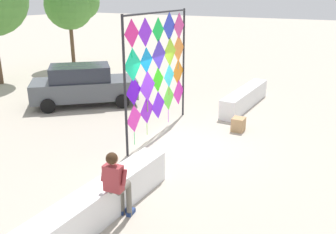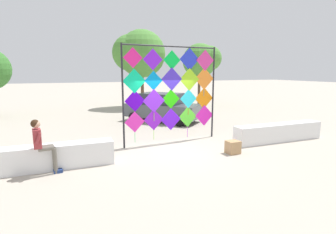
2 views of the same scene
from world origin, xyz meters
name	(u,v)px [view 1 (image 1 of 2)]	position (x,y,z in m)	size (l,w,h in m)	color
ground	(189,142)	(0.00, 0.00, 0.00)	(120.00, 120.00, 0.00)	#ADA393
plaza_ledge_left	(101,202)	(-4.40, -0.28, 0.36)	(4.05, 0.58, 0.73)	white
plaza_ledge_right	(245,98)	(4.40, -0.28, 0.36)	(4.05, 0.58, 0.73)	white
kite_display_rack	(159,65)	(0.31, 1.22, 2.21)	(4.05, 0.42, 3.84)	#232328
seated_vendor	(117,181)	(-4.34, -0.67, 0.94)	(0.73, 0.54, 1.58)	#666056
parked_car	(84,85)	(1.45, 5.54, 0.82)	(4.14, 4.25, 1.61)	#4C5156
cardboard_box_large	(238,124)	(1.70, -0.98, 0.23)	(0.44, 0.39, 0.45)	tan
tree_far_right	(73,4)	(7.10, 11.31, 3.76)	(3.07, 2.93, 5.10)	brown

